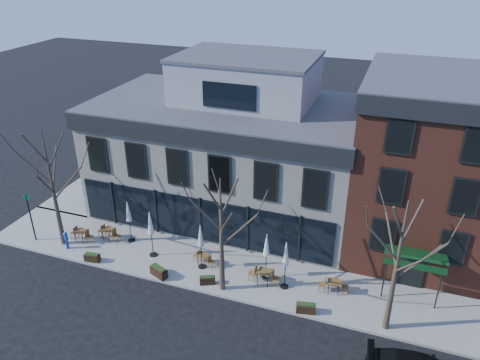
% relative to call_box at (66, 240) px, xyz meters
% --- Properties ---
extents(ground, '(120.00, 120.00, 0.00)m').
position_rel_call_box_xyz_m(ground, '(7.88, 3.58, -0.81)').
color(ground, black).
rests_on(ground, ground).
extents(sidewalk_front, '(33.50, 4.70, 0.15)m').
position_rel_call_box_xyz_m(sidewalk_front, '(11.13, 1.43, -0.74)').
color(sidewalk_front, gray).
rests_on(sidewalk_front, ground).
extents(sidewalk_side, '(4.50, 12.00, 0.15)m').
position_rel_call_box_xyz_m(sidewalk_side, '(-3.37, 9.58, -0.74)').
color(sidewalk_side, gray).
rests_on(sidewalk_side, ground).
extents(corner_building, '(18.39, 10.39, 11.10)m').
position_rel_call_box_xyz_m(corner_building, '(7.95, 8.65, 3.91)').
color(corner_building, silver).
rests_on(corner_building, ground).
extents(red_brick_building, '(8.20, 11.78, 11.18)m').
position_rel_call_box_xyz_m(red_brick_building, '(20.88, 8.56, 4.82)').
color(red_brick_building, brown).
rests_on(red_brick_building, ground).
extents(tree_corner, '(3.93, 3.98, 7.92)m').
position_rel_call_box_xyz_m(tree_corner, '(-0.61, 0.38, 3.44)').
color(tree_corner, '#382B21').
rests_on(tree_corner, sidewalk_front).
extents(tree_mid, '(3.50, 3.55, 7.04)m').
position_rel_call_box_xyz_m(tree_mid, '(10.89, -0.32, 2.98)').
color(tree_mid, '#382B21').
rests_on(tree_mid, sidewalk_front).
extents(tree_right, '(3.72, 3.77, 7.48)m').
position_rel_call_box_xyz_m(tree_right, '(19.89, -0.32, 3.21)').
color(tree_right, '#382B21').
rests_on(tree_right, sidewalk_front).
extents(sign_pole, '(0.50, 0.10, 3.40)m').
position_rel_call_box_xyz_m(sign_pole, '(-2.62, 0.08, 1.26)').
color(sign_pole, black).
rests_on(sign_pole, sidewalk_front).
extents(call_box, '(0.26, 0.25, 1.25)m').
position_rel_call_box_xyz_m(call_box, '(0.00, 0.00, 0.00)').
color(call_box, '#0C359D').
rests_on(call_box, sidewalk_front).
extents(cafe_set_0, '(1.79, 0.76, 0.93)m').
position_rel_call_box_xyz_m(cafe_set_0, '(0.37, 1.05, -0.18)').
color(cafe_set_0, brown).
rests_on(cafe_set_0, sidewalk_front).
extents(cafe_set_1, '(1.84, 0.83, 0.94)m').
position_rel_call_box_xyz_m(cafe_set_1, '(1.96, 1.79, -0.18)').
color(cafe_set_1, brown).
rests_on(cafe_set_1, sidewalk_front).
extents(cafe_set_3, '(1.63, 0.84, 0.84)m').
position_rel_call_box_xyz_m(cafe_set_3, '(9.01, 1.39, -0.23)').
color(cafe_set_3, brown).
rests_on(cafe_set_3, sidewalk_front).
extents(cafe_set_4, '(1.94, 0.81, 1.02)m').
position_rel_call_box_xyz_m(cafe_set_4, '(12.97, 0.98, -0.14)').
color(cafe_set_4, brown).
rests_on(cafe_set_4, sidewalk_front).
extents(cafe_set_5, '(1.74, 0.80, 0.89)m').
position_rel_call_box_xyz_m(cafe_set_5, '(16.88, 1.51, -0.20)').
color(cafe_set_5, brown).
rests_on(cafe_set_5, sidewalk_front).
extents(umbrella_0, '(0.47, 0.47, 2.97)m').
position_rel_call_box_xyz_m(umbrella_0, '(3.43, 2.14, 1.43)').
color(umbrella_0, black).
rests_on(umbrella_0, sidewalk_front).
extents(umbrella_1, '(0.50, 0.50, 3.14)m').
position_rel_call_box_xyz_m(umbrella_1, '(5.59, 1.19, 1.55)').
color(umbrella_1, black).
rests_on(umbrella_1, sidewalk_front).
extents(umbrella_2, '(0.48, 0.48, 3.02)m').
position_rel_call_box_xyz_m(umbrella_2, '(8.98, 1.10, 1.47)').
color(umbrella_2, black).
rests_on(umbrella_2, sidewalk_front).
extents(umbrella_3, '(0.48, 0.48, 2.98)m').
position_rel_call_box_xyz_m(umbrella_3, '(12.90, 1.54, 1.44)').
color(umbrella_3, black).
rests_on(umbrella_3, sidewalk_front).
extents(umbrella_4, '(0.49, 0.49, 3.06)m').
position_rel_call_box_xyz_m(umbrella_4, '(14.18, 0.99, 1.50)').
color(umbrella_4, black).
rests_on(umbrella_4, sidewalk_front).
extents(planter_0, '(1.00, 0.50, 0.54)m').
position_rel_call_box_xyz_m(planter_0, '(2.33, -0.62, -0.40)').
color(planter_0, black).
rests_on(planter_0, sidewalk_front).
extents(planter_1, '(1.22, 0.84, 0.63)m').
position_rel_call_box_xyz_m(planter_1, '(6.93, -0.53, -0.35)').
color(planter_1, black).
rests_on(planter_1, sidewalk_front).
extents(planter_2, '(0.96, 0.70, 0.50)m').
position_rel_call_box_xyz_m(planter_2, '(9.91, -0.21, -0.41)').
color(planter_2, black).
rests_on(planter_2, sidewalk_front).
extents(planter_3, '(1.08, 0.59, 0.57)m').
position_rel_call_box_xyz_m(planter_3, '(15.78, -0.62, -0.38)').
color(planter_3, '#311F10').
rests_on(planter_3, sidewalk_front).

